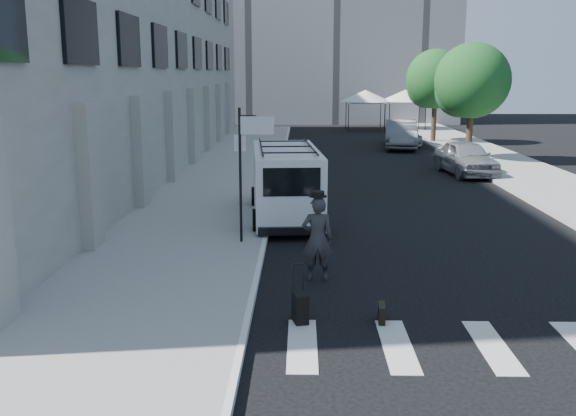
{
  "coord_description": "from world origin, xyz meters",
  "views": [
    {
      "loc": [
        -1.03,
        -13.13,
        4.51
      ],
      "look_at": [
        -1.35,
        2.06,
        1.3
      ],
      "focal_mm": 40.0,
      "sensor_mm": 36.0,
      "label": 1
    }
  ],
  "objects_px": {
    "parked_car_c": "(403,134)",
    "businessman": "(317,239)",
    "briefcase": "(382,313)",
    "parked_car_a": "(466,158)",
    "parked_car_b": "(401,134)",
    "suitcase": "(300,308)",
    "cargo_van": "(286,182)"
  },
  "relations": [
    {
      "from": "businessman",
      "to": "briefcase",
      "type": "xyz_separation_m",
      "value": [
        1.13,
        -2.44,
        -0.77
      ]
    },
    {
      "from": "businessman",
      "to": "parked_car_a",
      "type": "bearing_deg",
      "value": -114.99
    },
    {
      "from": "suitcase",
      "to": "parked_car_b",
      "type": "xyz_separation_m",
      "value": [
        6.04,
        27.89,
        0.57
      ]
    },
    {
      "from": "businessman",
      "to": "briefcase",
      "type": "height_order",
      "value": "businessman"
    },
    {
      "from": "suitcase",
      "to": "parked_car_a",
      "type": "height_order",
      "value": "parked_car_a"
    },
    {
      "from": "parked_car_b",
      "to": "briefcase",
      "type": "bearing_deg",
      "value": -92.48
    },
    {
      "from": "suitcase",
      "to": "briefcase",
      "type": "bearing_deg",
      "value": -12.21
    },
    {
      "from": "briefcase",
      "to": "cargo_van",
      "type": "height_order",
      "value": "cargo_van"
    },
    {
      "from": "briefcase",
      "to": "cargo_van",
      "type": "bearing_deg",
      "value": 107.28
    },
    {
      "from": "briefcase",
      "to": "parked_car_a",
      "type": "xyz_separation_m",
      "value": [
        5.93,
        17.65,
        0.6
      ]
    },
    {
      "from": "parked_car_b",
      "to": "parked_car_c",
      "type": "bearing_deg",
      "value": 84.43
    },
    {
      "from": "businessman",
      "to": "parked_car_a",
      "type": "distance_m",
      "value": 16.77
    },
    {
      "from": "suitcase",
      "to": "cargo_van",
      "type": "relative_size",
      "value": 0.18
    },
    {
      "from": "briefcase",
      "to": "parked_car_a",
      "type": "distance_m",
      "value": 18.63
    },
    {
      "from": "businessman",
      "to": "suitcase",
      "type": "xyz_separation_m",
      "value": [
        -0.37,
        -2.49,
        -0.66
      ]
    },
    {
      "from": "businessman",
      "to": "briefcase",
      "type": "distance_m",
      "value": 2.8
    },
    {
      "from": "briefcase",
      "to": "suitcase",
      "type": "xyz_separation_m",
      "value": [
        -1.5,
        -0.05,
        0.12
      ]
    },
    {
      "from": "cargo_van",
      "to": "parked_car_a",
      "type": "bearing_deg",
      "value": 44.19
    },
    {
      "from": "parked_car_a",
      "to": "parked_car_c",
      "type": "bearing_deg",
      "value": 87.53
    },
    {
      "from": "parked_car_c",
      "to": "businessman",
      "type": "bearing_deg",
      "value": -102.99
    },
    {
      "from": "businessman",
      "to": "parked_car_c",
      "type": "bearing_deg",
      "value": -102.67
    },
    {
      "from": "suitcase",
      "to": "parked_car_b",
      "type": "height_order",
      "value": "parked_car_b"
    },
    {
      "from": "businessman",
      "to": "parked_car_b",
      "type": "xyz_separation_m",
      "value": [
        5.67,
        25.4,
        -0.08
      ]
    },
    {
      "from": "suitcase",
      "to": "parked_car_b",
      "type": "distance_m",
      "value": 28.54
    },
    {
      "from": "suitcase",
      "to": "cargo_van",
      "type": "xyz_separation_m",
      "value": [
        -0.48,
        8.6,
        0.87
      ]
    },
    {
      "from": "parked_car_b",
      "to": "parked_car_c",
      "type": "height_order",
      "value": "parked_car_b"
    },
    {
      "from": "parked_car_a",
      "to": "parked_car_c",
      "type": "relative_size",
      "value": 1.0
    },
    {
      "from": "briefcase",
      "to": "businessman",
      "type": "bearing_deg",
      "value": 119.15
    },
    {
      "from": "cargo_van",
      "to": "suitcase",
      "type": "bearing_deg",
      "value": -91.64
    },
    {
      "from": "cargo_van",
      "to": "parked_car_b",
      "type": "relative_size",
      "value": 1.16
    },
    {
      "from": "parked_car_b",
      "to": "cargo_van",
      "type": "bearing_deg",
      "value": -101.89
    },
    {
      "from": "suitcase",
      "to": "parked_car_c",
      "type": "distance_m",
      "value": 30.77
    }
  ]
}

